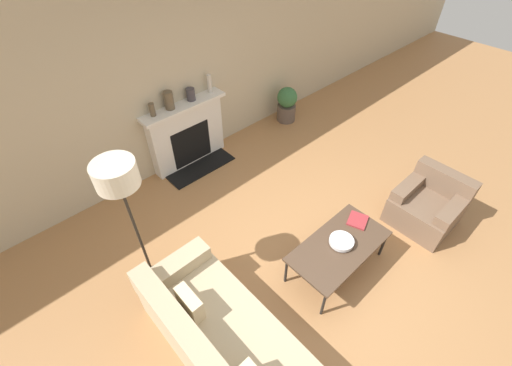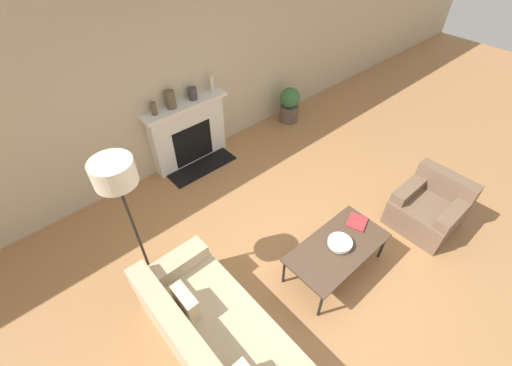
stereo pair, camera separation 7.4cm
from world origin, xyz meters
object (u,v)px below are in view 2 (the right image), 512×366
(book, at_px, (357,222))
(floor_lamp, at_px, (119,188))
(bowl, at_px, (340,243))
(mantel_vase_center_left, at_px, (171,99))
(fireplace, at_px, (189,134))
(mantel_vase_left, at_px, (154,109))
(mantel_vase_center_right, at_px, (193,94))
(coffee_table, at_px, (337,248))
(potted_plant, at_px, (289,104))
(couch, at_px, (224,346))
(armchair_near, at_px, (429,208))
(mantel_vase_right, at_px, (212,83))

(book, bearing_deg, floor_lamp, 129.35)
(bowl, bearing_deg, mantel_vase_center_left, 96.09)
(book, bearing_deg, fireplace, 80.63)
(fireplace, relative_size, mantel_vase_left, 7.21)
(fireplace, relative_size, mantel_vase_center_right, 7.36)
(coffee_table, bearing_deg, mantel_vase_center_left, 95.49)
(floor_lamp, xyz_separation_m, mantel_vase_center_left, (1.42, 1.57, -0.30))
(floor_lamp, distance_m, mantel_vase_left, 1.98)
(book, xyz_separation_m, potted_plant, (1.52, 2.62, -0.12))
(couch, xyz_separation_m, mantel_vase_center_left, (1.33, 2.88, 0.89))
(floor_lamp, bearing_deg, coffee_table, -38.23)
(armchair_near, relative_size, mantel_vase_center_right, 4.27)
(bowl, height_order, mantel_vase_center_left, mantel_vase_center_left)
(couch, distance_m, mantel_vase_left, 3.18)
(mantel_vase_left, relative_size, mantel_vase_right, 0.66)
(mantel_vase_center_left, relative_size, potted_plant, 0.40)
(mantel_vase_center_left, bearing_deg, mantel_vase_center_right, 0.00)
(fireplace, xyz_separation_m, floor_lamp, (-1.62, -1.56, 0.97))
(mantel_vase_left, bearing_deg, coffee_table, -79.15)
(couch, bearing_deg, potted_plant, -53.45)
(mantel_vase_right, relative_size, potted_plant, 0.43)
(book, bearing_deg, armchair_near, -41.40)
(coffee_table, distance_m, mantel_vase_center_right, 3.01)
(bowl, bearing_deg, fireplace, 92.32)
(armchair_near, height_order, bowl, armchair_near)
(fireplace, relative_size, floor_lamp, 0.76)
(couch, xyz_separation_m, armchair_near, (3.14, -0.38, -0.02))
(mantel_vase_right, bearing_deg, coffee_table, -98.43)
(armchair_near, bearing_deg, mantel_vase_center_right, -156.12)
(mantel_vase_left, bearing_deg, fireplace, -1.83)
(fireplace, bearing_deg, couch, -118.04)
(floor_lamp, bearing_deg, fireplace, 43.90)
(couch, distance_m, potted_plant, 4.46)
(bowl, distance_m, book, 0.43)
(couch, relative_size, armchair_near, 2.62)
(floor_lamp, xyz_separation_m, mantel_vase_right, (2.14, 1.57, -0.29))
(armchair_near, bearing_deg, coffee_table, -102.65)
(armchair_near, xyz_separation_m, book, (-1.07, 0.42, 0.18))
(fireplace, xyz_separation_m, potted_plant, (2.06, -0.21, -0.17))
(bowl, bearing_deg, book, 9.39)
(armchair_near, bearing_deg, potted_plant, 171.65)
(bowl, bearing_deg, potted_plant, 54.20)
(book, relative_size, mantel_vase_left, 1.61)
(bowl, bearing_deg, mantel_vase_center_right, 88.97)
(bowl, relative_size, book, 0.92)
(potted_plant, bearing_deg, mantel_vase_center_left, 174.35)
(fireplace, distance_m, mantel_vase_right, 0.86)
(mantel_vase_left, distance_m, mantel_vase_center_right, 0.64)
(couch, height_order, potted_plant, couch)
(fireplace, distance_m, floor_lamp, 2.45)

